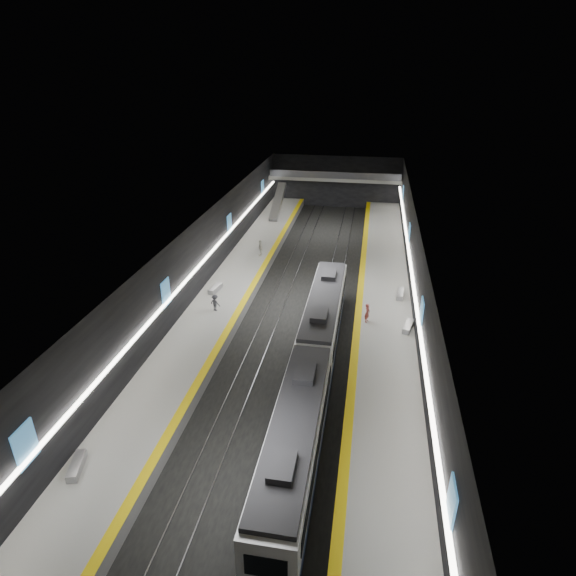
% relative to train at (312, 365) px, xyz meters
% --- Properties ---
extents(ground, '(70.00, 70.00, 0.00)m').
position_rel_train_xyz_m(ground, '(-2.50, 12.61, -2.20)').
color(ground, black).
rests_on(ground, ground).
extents(ceiling, '(20.00, 70.00, 0.04)m').
position_rel_train_xyz_m(ceiling, '(-2.50, 12.61, 5.80)').
color(ceiling, beige).
rests_on(ceiling, wall_left).
extents(wall_left, '(0.04, 70.00, 8.00)m').
position_rel_train_xyz_m(wall_left, '(-12.50, 12.61, 1.80)').
color(wall_left, black).
rests_on(wall_left, ground).
extents(wall_right, '(0.04, 70.00, 8.00)m').
position_rel_train_xyz_m(wall_right, '(7.50, 12.61, 1.80)').
color(wall_right, black).
rests_on(wall_right, ground).
extents(wall_back, '(20.00, 0.04, 8.00)m').
position_rel_train_xyz_m(wall_back, '(-2.50, 47.61, 1.80)').
color(wall_back, black).
rests_on(wall_back, ground).
extents(platform_left, '(5.00, 70.00, 1.00)m').
position_rel_train_xyz_m(platform_left, '(-10.00, 12.61, -1.70)').
color(platform_left, slate).
rests_on(platform_left, ground).
extents(tile_surface_left, '(5.00, 70.00, 0.02)m').
position_rel_train_xyz_m(tile_surface_left, '(-10.00, 12.61, -1.19)').
color(tile_surface_left, '#AEAEA9').
rests_on(tile_surface_left, platform_left).
extents(tactile_strip_left, '(0.60, 70.00, 0.02)m').
position_rel_train_xyz_m(tactile_strip_left, '(-7.80, 12.61, -1.18)').
color(tactile_strip_left, yellow).
rests_on(tactile_strip_left, platform_left).
extents(platform_right, '(5.00, 70.00, 1.00)m').
position_rel_train_xyz_m(platform_right, '(5.00, 12.61, -1.70)').
color(platform_right, slate).
rests_on(platform_right, ground).
extents(tile_surface_right, '(5.00, 70.00, 0.02)m').
position_rel_train_xyz_m(tile_surface_right, '(5.00, 12.61, -1.19)').
color(tile_surface_right, '#AEAEA9').
rests_on(tile_surface_right, platform_right).
extents(tactile_strip_right, '(0.60, 70.00, 0.02)m').
position_rel_train_xyz_m(tactile_strip_right, '(2.80, 12.61, -1.18)').
color(tactile_strip_right, yellow).
rests_on(tactile_strip_right, platform_right).
extents(rails, '(6.52, 70.00, 0.12)m').
position_rel_train_xyz_m(rails, '(-2.50, 12.61, -2.14)').
color(rails, gray).
rests_on(rails, ground).
extents(train, '(2.69, 30.04, 3.60)m').
position_rel_train_xyz_m(train, '(0.00, 0.00, 0.00)').
color(train, '#0E1733').
rests_on(train, ground).
extents(ad_posters, '(19.94, 53.50, 2.20)m').
position_rel_train_xyz_m(ad_posters, '(-2.50, 13.61, 2.30)').
color(ad_posters, teal).
rests_on(ad_posters, wall_left).
extents(cove_light_left, '(0.25, 68.60, 0.12)m').
position_rel_train_xyz_m(cove_light_left, '(-12.30, 12.61, 1.60)').
color(cove_light_left, white).
rests_on(cove_light_left, wall_left).
extents(cove_light_right, '(0.25, 68.60, 0.12)m').
position_rel_train_xyz_m(cove_light_right, '(7.30, 12.61, 1.60)').
color(cove_light_right, white).
rests_on(cove_light_right, wall_right).
extents(mezzanine_bridge, '(20.00, 3.00, 1.50)m').
position_rel_train_xyz_m(mezzanine_bridge, '(-2.50, 45.53, 2.84)').
color(mezzanine_bridge, gray).
rests_on(mezzanine_bridge, wall_left).
extents(escalator, '(1.20, 7.50, 3.92)m').
position_rel_train_xyz_m(escalator, '(-10.00, 38.61, 0.70)').
color(escalator, '#99999E').
rests_on(escalator, platform_left).
extents(bench_left_near, '(1.10, 2.14, 0.50)m').
position_rel_train_xyz_m(bench_left_near, '(-11.61, -10.40, -0.94)').
color(bench_left_near, '#99999E').
rests_on(bench_left_near, platform_left).
extents(bench_left_far, '(0.94, 2.12, 0.50)m').
position_rel_train_xyz_m(bench_left_far, '(-11.07, 12.53, -0.95)').
color(bench_left_far, '#99999E').
rests_on(bench_left_far, platform_left).
extents(bench_right_near, '(1.09, 2.13, 0.50)m').
position_rel_train_xyz_m(bench_right_near, '(7.00, 8.28, -0.94)').
color(bench_right_near, '#99999E').
rests_on(bench_right_near, platform_right).
extents(bench_right_far, '(0.78, 2.11, 0.50)m').
position_rel_train_xyz_m(bench_right_far, '(6.53, 14.42, -0.94)').
color(bench_right_far, '#99999E').
rests_on(bench_right_far, platform_right).
extents(passenger_right_a, '(0.56, 0.70, 1.67)m').
position_rel_train_xyz_m(passenger_right_a, '(3.56, 8.98, -0.36)').
color(passenger_right_a, '#AD4740').
rests_on(passenger_right_a, platform_right).
extents(passenger_left_a, '(0.81, 1.19, 1.87)m').
position_rel_train_xyz_m(passenger_left_a, '(-8.84, 22.38, -0.26)').
color(passenger_left_a, silver).
rests_on(passenger_left_a, platform_left).
extents(passenger_left_b, '(1.12, 0.87, 1.53)m').
position_rel_train_xyz_m(passenger_left_b, '(-9.82, 8.68, -0.43)').
color(passenger_left_b, '#38383E').
rests_on(passenger_left_b, platform_left).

